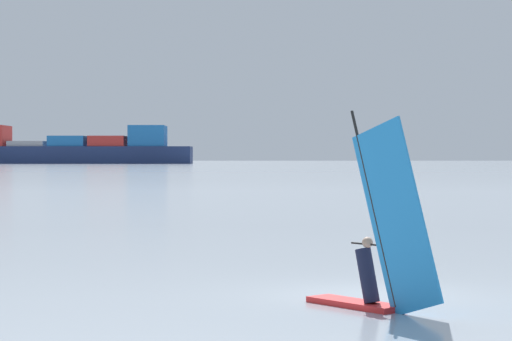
# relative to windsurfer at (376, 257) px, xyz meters

# --- Properties ---
(ground_plane) EXTENTS (4000.00, 4000.00, 0.00)m
(ground_plane) POSITION_rel_windsurfer_xyz_m (0.31, 2.28, -1.06)
(ground_plane) COLOR #9EA8B2
(windsurfer) EXTENTS (2.33, 3.00, 4.08)m
(windsurfer) POSITION_rel_windsurfer_xyz_m (0.00, 0.00, 0.00)
(windsurfer) COLOR red
(windsurfer) RESTS_ON ground_plane
(cargo_ship) EXTENTS (160.03, 30.98, 32.49)m
(cargo_ship) POSITION_rel_windsurfer_xyz_m (-91.12, 497.65, 6.78)
(cargo_ship) COLOR navy
(cargo_ship) RESTS_ON ground_plane
(small_sailboat) EXTENTS (7.74, 5.00, 8.36)m
(small_sailboat) POSITION_rel_windsurfer_xyz_m (36.39, 210.39, -0.32)
(small_sailboat) COLOR white
(small_sailboat) RESTS_ON ground_plane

